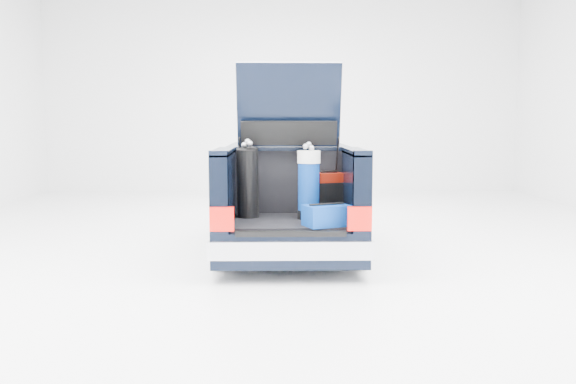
{
  "coord_description": "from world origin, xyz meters",
  "views": [
    {
      "loc": [
        -0.15,
        -8.61,
        1.74
      ],
      "look_at": [
        0.0,
        -0.5,
        0.82
      ],
      "focal_mm": 38.0,
      "sensor_mm": 36.0,
      "label": 1
    }
  ],
  "objects_px": {
    "car": "(287,198)",
    "blue_duffel": "(327,215)",
    "black_golf_bag": "(248,183)",
    "blue_golf_bag": "(309,184)",
    "red_suitcase": "(329,194)"
  },
  "relations": [
    {
      "from": "car",
      "to": "blue_golf_bag",
      "type": "xyz_separation_m",
      "value": [
        0.23,
        -1.49,
        0.35
      ]
    },
    {
      "from": "blue_golf_bag",
      "to": "blue_duffel",
      "type": "relative_size",
      "value": 1.62
    },
    {
      "from": "red_suitcase",
      "to": "blue_duffel",
      "type": "bearing_deg",
      "value": -116.94
    },
    {
      "from": "red_suitcase",
      "to": "blue_duffel",
      "type": "xyz_separation_m",
      "value": [
        -0.09,
        -0.81,
        -0.14
      ]
    },
    {
      "from": "red_suitcase",
      "to": "black_golf_bag",
      "type": "height_order",
      "value": "black_golf_bag"
    },
    {
      "from": "blue_golf_bag",
      "to": "car",
      "type": "bearing_deg",
      "value": 91.97
    },
    {
      "from": "red_suitcase",
      "to": "blue_golf_bag",
      "type": "height_order",
      "value": "blue_golf_bag"
    },
    {
      "from": "red_suitcase",
      "to": "black_golf_bag",
      "type": "bearing_deg",
      "value": 171.5
    },
    {
      "from": "car",
      "to": "blue_duffel",
      "type": "relative_size",
      "value": 8.16
    },
    {
      "from": "red_suitcase",
      "to": "black_golf_bag",
      "type": "distance_m",
      "value": 1.04
    },
    {
      "from": "car",
      "to": "blue_golf_bag",
      "type": "relative_size",
      "value": 5.04
    },
    {
      "from": "car",
      "to": "blue_duffel",
      "type": "distance_m",
      "value": 2.05
    },
    {
      "from": "black_golf_bag",
      "to": "blue_golf_bag",
      "type": "distance_m",
      "value": 0.74
    },
    {
      "from": "car",
      "to": "red_suitcase",
      "type": "height_order",
      "value": "car"
    },
    {
      "from": "car",
      "to": "blue_golf_bag",
      "type": "distance_m",
      "value": 1.54
    }
  ]
}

